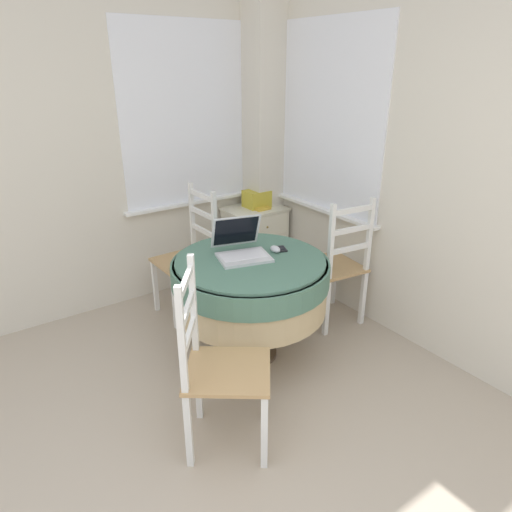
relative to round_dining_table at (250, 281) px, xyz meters
name	(u,v)px	position (x,y,z in m)	size (l,w,h in m)	color
corner_room_shell	(236,164)	(0.09, 0.29, 0.71)	(4.53, 4.56, 2.55)	beige
round_dining_table	(250,281)	(0.00, 0.00, 0.00)	(1.02, 1.02, 0.73)	#4C3D2D
laptop	(241,248)	(-0.01, 0.08, 0.21)	(0.40, 0.42, 0.25)	silver
computer_mouse	(275,249)	(0.20, 0.00, 0.18)	(0.05, 0.08, 0.04)	silver
cell_phone	(281,249)	(0.26, 0.01, 0.16)	(0.09, 0.11, 0.01)	black
dining_chair_near_back_window	(190,257)	(-0.04, 0.79, -0.09)	(0.44, 0.41, 1.01)	tan
dining_chair_near_right_window	(336,266)	(0.79, 0.00, -0.09)	(0.44, 0.47, 1.01)	tan
dining_chair_camera_near	(218,367)	(-0.58, -0.55, -0.09)	(0.58, 0.57, 1.01)	tan
corner_cabinet	(255,243)	(0.76, 1.03, -0.23)	(0.53, 0.40, 0.67)	silver
storage_box	(257,199)	(0.80, 1.06, 0.18)	(0.21, 0.18, 0.15)	gold
book_on_cabinet	(258,207)	(0.79, 1.02, 0.12)	(0.14, 0.21, 0.02)	gold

